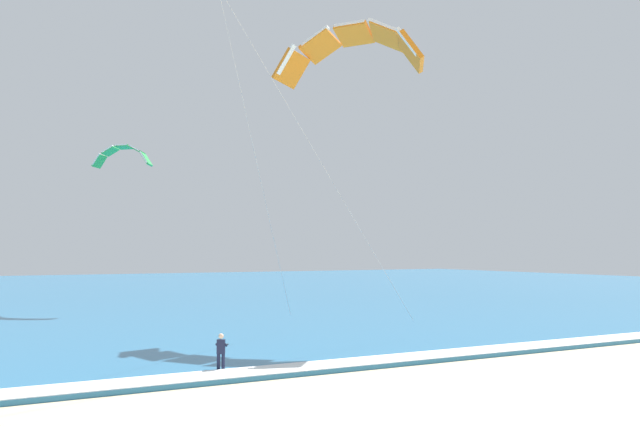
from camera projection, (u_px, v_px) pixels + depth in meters
name	position (u px, v px, depth m)	size (l,w,h in m)	color
sea	(98.00, 292.00, 81.05)	(200.00, 120.00, 0.20)	teal
surf_foam	(339.00, 363.00, 29.17)	(200.00, 1.95, 0.04)	white
surfboard	(221.00, 374.00, 27.76)	(1.03, 1.45, 0.09)	yellow
kitesurfer	(221.00, 351.00, 27.83)	(0.67, 0.67, 1.69)	#191E38
kite_primary	(351.00, 47.00, 40.70)	(14.12, 11.27, 17.94)	orange
kite_distant	(123.00, 153.00, 56.18)	(4.52, 4.42, 1.92)	green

